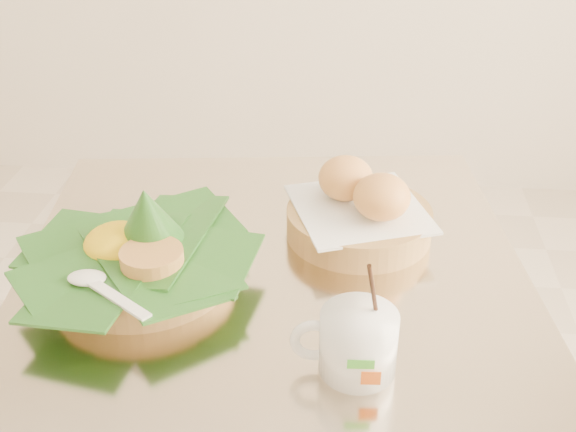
# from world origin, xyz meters

# --- Properties ---
(cafe_table) EXTENTS (0.78, 0.78, 0.75)m
(cafe_table) POSITION_xyz_m (0.13, 0.06, 0.53)
(cafe_table) COLOR gray
(cafe_table) RESTS_ON floor
(rice_basket) EXTENTS (0.31, 0.31, 0.15)m
(rice_basket) POSITION_xyz_m (-0.04, 0.01, 0.79)
(rice_basket) COLOR tan
(rice_basket) RESTS_ON cafe_table
(bread_basket) EXTENTS (0.23, 0.23, 0.11)m
(bread_basket) POSITION_xyz_m (0.25, 0.15, 0.79)
(bread_basket) COLOR tan
(bread_basket) RESTS_ON cafe_table
(coffee_mug) EXTENTS (0.12, 0.09, 0.15)m
(coffee_mug) POSITION_xyz_m (0.24, -0.15, 0.79)
(coffee_mug) COLOR white
(coffee_mug) RESTS_ON cafe_table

